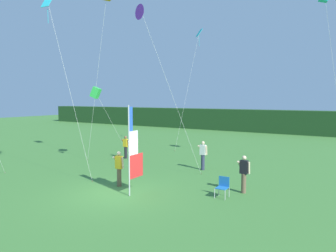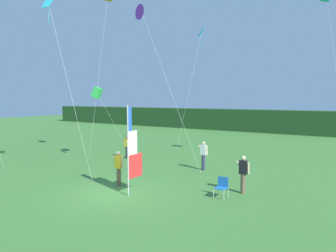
{
  "view_description": "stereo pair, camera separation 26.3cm",
  "coord_description": "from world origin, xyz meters",
  "px_view_note": "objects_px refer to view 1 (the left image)",
  "views": [
    {
      "loc": [
        9.21,
        -10.25,
        4.3
      ],
      "look_at": [
        0.54,
        3.62,
        2.85
      ],
      "focal_mm": 32.6,
      "sensor_mm": 36.0,
      "label": 1
    },
    {
      "loc": [
        9.43,
        -10.11,
        4.3
      ],
      "look_at": [
        0.54,
        3.62,
        2.85
      ],
      "focal_mm": 32.6,
      "sensor_mm": 36.0,
      "label": 2
    }
  ],
  "objects_px": {
    "folding_chair": "(223,186)",
    "kite_green_box_4": "(96,93)",
    "person_far_left": "(126,146)",
    "kite_purple_delta_2": "(142,13)",
    "banner_flag": "(133,152)",
    "person_near_banner": "(244,173)",
    "person_mid_field": "(203,155)",
    "person_far_right": "(119,168)",
    "kite_cyan_diamond_6": "(197,42)",
    "kite_cyan_diamond_3": "(51,15)"
  },
  "relations": [
    {
      "from": "folding_chair",
      "to": "kite_green_box_4",
      "type": "xyz_separation_m",
      "value": [
        -10.5,
        2.87,
        4.2
      ]
    },
    {
      "from": "person_mid_field",
      "to": "banner_flag",
      "type": "bearing_deg",
      "value": -95.75
    },
    {
      "from": "person_far_left",
      "to": "folding_chair",
      "type": "distance_m",
      "value": 10.32
    },
    {
      "from": "person_mid_field",
      "to": "person_far_right",
      "type": "xyz_separation_m",
      "value": [
        -2.0,
        -5.35,
        -0.01
      ]
    },
    {
      "from": "person_mid_field",
      "to": "kite_cyan_diamond_6",
      "type": "distance_m",
      "value": 11.59
    },
    {
      "from": "folding_chair",
      "to": "kite_purple_delta_2",
      "type": "distance_m",
      "value": 9.66
    },
    {
      "from": "person_far_left",
      "to": "kite_cyan_diamond_6",
      "type": "xyz_separation_m",
      "value": [
        2.28,
        6.85,
        8.27
      ]
    },
    {
      "from": "person_mid_field",
      "to": "kite_purple_delta_2",
      "type": "xyz_separation_m",
      "value": [
        -1.97,
        -3.41,
        7.83
      ]
    },
    {
      "from": "person_near_banner",
      "to": "kite_purple_delta_2",
      "type": "relative_size",
      "value": 0.19
    },
    {
      "from": "folding_chair",
      "to": "kite_green_box_4",
      "type": "bearing_deg",
      "value": 164.7
    },
    {
      "from": "person_near_banner",
      "to": "person_far_left",
      "type": "bearing_deg",
      "value": 160.72
    },
    {
      "from": "banner_flag",
      "to": "person_near_banner",
      "type": "relative_size",
      "value": 2.33
    },
    {
      "from": "person_near_banner",
      "to": "folding_chair",
      "type": "distance_m",
      "value": 1.28
    },
    {
      "from": "banner_flag",
      "to": "kite_green_box_4",
      "type": "height_order",
      "value": "kite_green_box_4"
    },
    {
      "from": "person_far_right",
      "to": "kite_purple_delta_2",
      "type": "distance_m",
      "value": 8.08
    },
    {
      "from": "kite_green_box_4",
      "to": "kite_cyan_diamond_6",
      "type": "xyz_separation_m",
      "value": [
        3.51,
        8.49,
        4.43
      ]
    },
    {
      "from": "kite_cyan_diamond_6",
      "to": "kite_purple_delta_2",
      "type": "bearing_deg",
      "value": -79.08
    },
    {
      "from": "person_far_left",
      "to": "banner_flag",
      "type": "bearing_deg",
      "value": -47.77
    },
    {
      "from": "banner_flag",
      "to": "person_far_right",
      "type": "height_order",
      "value": "banner_flag"
    },
    {
      "from": "person_far_left",
      "to": "kite_purple_delta_2",
      "type": "xyz_separation_m",
      "value": [
        4.32,
        -3.71,
        7.9
      ]
    },
    {
      "from": "banner_flag",
      "to": "person_mid_field",
      "type": "distance_m",
      "value": 6.09
    },
    {
      "from": "person_far_right",
      "to": "person_far_left",
      "type": "bearing_deg",
      "value": 127.28
    },
    {
      "from": "folding_chair",
      "to": "person_near_banner",
      "type": "bearing_deg",
      "value": 61.36
    },
    {
      "from": "kite_green_box_4",
      "to": "folding_chair",
      "type": "bearing_deg",
      "value": -15.3
    },
    {
      "from": "person_far_right",
      "to": "folding_chair",
      "type": "distance_m",
      "value": 5.12
    },
    {
      "from": "person_far_right",
      "to": "kite_green_box_4",
      "type": "height_order",
      "value": "kite_green_box_4"
    },
    {
      "from": "person_mid_field",
      "to": "kite_cyan_diamond_3",
      "type": "bearing_deg",
      "value": -131.36
    },
    {
      "from": "person_mid_field",
      "to": "kite_cyan_diamond_3",
      "type": "relative_size",
      "value": 0.18
    },
    {
      "from": "person_near_banner",
      "to": "person_far_right",
      "type": "relative_size",
      "value": 1.0
    },
    {
      "from": "folding_chair",
      "to": "kite_purple_delta_2",
      "type": "bearing_deg",
      "value": 170.75
    },
    {
      "from": "banner_flag",
      "to": "person_mid_field",
      "type": "height_order",
      "value": "banner_flag"
    },
    {
      "from": "person_far_left",
      "to": "kite_cyan_diamond_3",
      "type": "xyz_separation_m",
      "value": [
        0.75,
        -6.59,
        7.64
      ]
    },
    {
      "from": "person_mid_field",
      "to": "kite_green_box_4",
      "type": "xyz_separation_m",
      "value": [
        -7.51,
        -1.35,
        3.78
      ]
    },
    {
      "from": "person_mid_field",
      "to": "kite_green_box_4",
      "type": "height_order",
      "value": "kite_green_box_4"
    },
    {
      "from": "person_mid_field",
      "to": "person_far_right",
      "type": "distance_m",
      "value": 5.71
    },
    {
      "from": "folding_chair",
      "to": "person_far_left",
      "type": "bearing_deg",
      "value": 154.04
    },
    {
      "from": "person_far_left",
      "to": "folding_chair",
      "type": "relative_size",
      "value": 1.84
    },
    {
      "from": "person_near_banner",
      "to": "kite_cyan_diamond_3",
      "type": "height_order",
      "value": "kite_cyan_diamond_3"
    },
    {
      "from": "banner_flag",
      "to": "folding_chair",
      "type": "xyz_separation_m",
      "value": [
        3.58,
        1.75,
        -1.42
      ]
    },
    {
      "from": "person_near_banner",
      "to": "kite_green_box_4",
      "type": "height_order",
      "value": "kite_green_box_4"
    },
    {
      "from": "kite_purple_delta_2",
      "to": "kite_cyan_diamond_6",
      "type": "xyz_separation_m",
      "value": [
        -2.04,
        10.55,
        0.37
      ]
    },
    {
      "from": "kite_cyan_diamond_6",
      "to": "kite_green_box_4",
      "type": "bearing_deg",
      "value": -112.45
    },
    {
      "from": "person_far_left",
      "to": "person_far_right",
      "type": "relative_size",
      "value": 0.95
    },
    {
      "from": "person_far_right",
      "to": "person_near_banner",
      "type": "bearing_deg",
      "value": 21.56
    },
    {
      "from": "kite_cyan_diamond_3",
      "to": "person_far_right",
      "type": "bearing_deg",
      "value": 14.97
    },
    {
      "from": "kite_cyan_diamond_3",
      "to": "person_near_banner",
      "type": "bearing_deg",
      "value": 19.05
    },
    {
      "from": "person_near_banner",
      "to": "person_far_left",
      "type": "distance_m",
      "value": 10.44
    },
    {
      "from": "banner_flag",
      "to": "person_mid_field",
      "type": "relative_size",
      "value": 2.3
    },
    {
      "from": "kite_cyan_diamond_3",
      "to": "kite_green_box_4",
      "type": "relative_size",
      "value": 1.85
    },
    {
      "from": "person_near_banner",
      "to": "person_mid_field",
      "type": "height_order",
      "value": "person_mid_field"
    }
  ]
}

